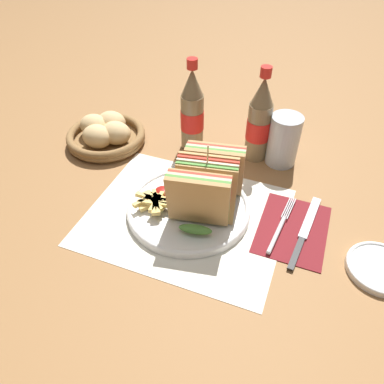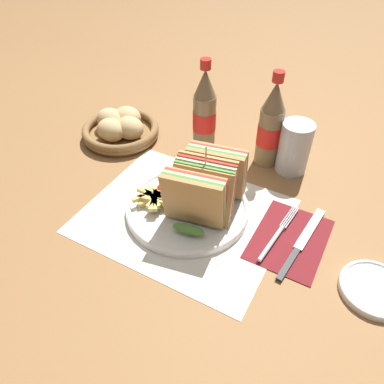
{
  "view_description": "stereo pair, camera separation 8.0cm",
  "coord_description": "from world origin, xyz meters",
  "views": [
    {
      "loc": [
        0.19,
        -0.52,
        0.57
      ],
      "look_at": [
        -0.03,
        0.04,
        0.04
      ],
      "focal_mm": 35.0,
      "sensor_mm": 36.0,
      "label": 1
    },
    {
      "loc": [
        0.26,
        -0.49,
        0.57
      ],
      "look_at": [
        -0.03,
        0.04,
        0.04
      ],
      "focal_mm": 35.0,
      "sensor_mm": 36.0,
      "label": 2
    }
  ],
  "objects": [
    {
      "name": "fries_pile",
      "position": [
        -0.09,
        -0.01,
        0.03
      ],
      "size": [
        0.09,
        0.08,
        0.02
      ],
      "color": "#E5C166",
      "rests_on": "plate_main"
    },
    {
      "name": "napkin",
      "position": [
        0.19,
        0.05,
        0.0
      ],
      "size": [
        0.14,
        0.19,
        0.0
      ],
      "color": "maroon",
      "rests_on": "ground_plane"
    },
    {
      "name": "fork",
      "position": [
        0.17,
        0.03,
        0.01
      ],
      "size": [
        0.03,
        0.18,
        0.01
      ],
      "rotation": [
        0.0,
        0.0,
        -0.1
      ],
      "color": "silver",
      "rests_on": "napkin"
    },
    {
      "name": "ketchup_blob",
      "position": [
        -0.09,
        0.03,
        0.03
      ],
      "size": [
        0.04,
        0.03,
        0.01
      ],
      "color": "maroon",
      "rests_on": "plate_main"
    },
    {
      "name": "glass_near",
      "position": [
        0.12,
        0.27,
        0.06
      ],
      "size": [
        0.08,
        0.08,
        0.13
      ],
      "color": "silver",
      "rests_on": "ground_plane"
    },
    {
      "name": "side_saucer",
      "position": [
        0.36,
        -0.0,
        0.01
      ],
      "size": [
        0.12,
        0.12,
        0.01
      ],
      "color": "white",
      "rests_on": "ground_plane"
    },
    {
      "name": "placemat",
      "position": [
        -0.03,
        0.0,
        0.0
      ],
      "size": [
        0.41,
        0.34,
        0.0
      ],
      "color": "silver",
      "rests_on": "ground_plane"
    },
    {
      "name": "club_sandwich",
      "position": [
        0.01,
        0.03,
        0.08
      ],
      "size": [
        0.14,
        0.2,
        0.16
      ],
      "color": "tan",
      "rests_on": "plate_main"
    },
    {
      "name": "coke_bottle_near",
      "position": [
        -0.11,
        0.25,
        0.1
      ],
      "size": [
        0.06,
        0.06,
        0.24
      ],
      "color": "#7A6647",
      "rests_on": "ground_plane"
    },
    {
      "name": "knife",
      "position": [
        0.22,
        0.04,
        0.01
      ],
      "size": [
        0.04,
        0.22,
        0.0
      ],
      "rotation": [
        0.0,
        0.0,
        -0.1
      ],
      "color": "black",
      "rests_on": "napkin"
    },
    {
      "name": "ground_plane",
      "position": [
        0.0,
        0.0,
        0.0
      ],
      "size": [
        4.0,
        4.0,
        0.0
      ],
      "primitive_type": "plane",
      "color": "olive"
    },
    {
      "name": "plate_main",
      "position": [
        -0.03,
        0.02,
        0.01
      ],
      "size": [
        0.27,
        0.27,
        0.02
      ],
      "color": "white",
      "rests_on": "ground_plane"
    },
    {
      "name": "coke_bottle_far",
      "position": [
        0.06,
        0.27,
        0.1
      ],
      "size": [
        0.06,
        0.06,
        0.24
      ],
      "color": "#7A6647",
      "rests_on": "ground_plane"
    },
    {
      "name": "bread_basket",
      "position": [
        -0.33,
        0.18,
        0.03
      ],
      "size": [
        0.21,
        0.21,
        0.07
      ],
      "color": "olive",
      "rests_on": "ground_plane"
    }
  ]
}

